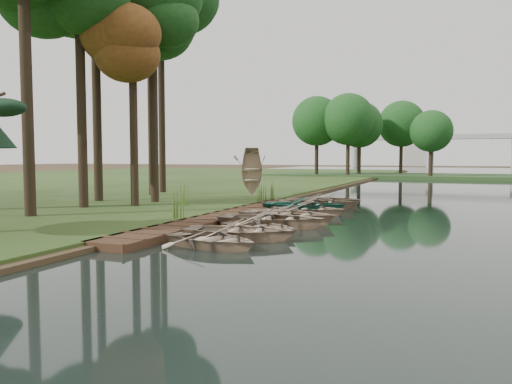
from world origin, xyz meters
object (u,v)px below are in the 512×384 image
at_px(rowboat_1, 239,229).
at_px(rowboat_2, 260,225).
at_px(rowboat_0, 212,237).
at_px(boardwalk, 225,217).
at_px(stored_rowboat, 251,192).

bearing_deg(rowboat_1, rowboat_2, -15.84).
xyz_separation_m(rowboat_1, rowboat_2, (0.10, 1.55, -0.06)).
bearing_deg(rowboat_0, boardwalk, 35.51).
height_order(rowboat_0, rowboat_2, rowboat_0).
relative_size(boardwalk, rowboat_0, 5.21).
height_order(rowboat_0, rowboat_1, rowboat_1).
height_order(rowboat_0, stored_rowboat, stored_rowboat).
relative_size(rowboat_1, stored_rowboat, 1.19).
bearing_deg(rowboat_1, stored_rowboat, 9.30).
xyz_separation_m(rowboat_0, stored_rowboat, (-5.21, 15.24, 0.24)).
distance_m(rowboat_1, stored_rowboat, 14.77).
bearing_deg(rowboat_2, rowboat_1, -167.92).
bearing_deg(boardwalk, rowboat_0, -67.25).
height_order(rowboat_1, stored_rowboat, stored_rowboat).
distance_m(rowboat_2, stored_rowboat, 13.38).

